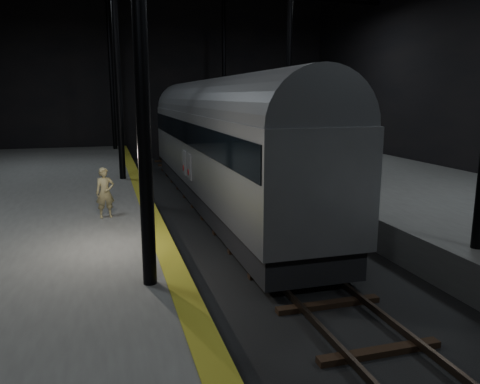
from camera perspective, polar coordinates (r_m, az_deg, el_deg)
name	(u,v)px	position (r m, az deg, el deg)	size (l,w,h in m)	color
ground	(267,250)	(14.08, 3.33, -7.08)	(44.00, 44.00, 0.00)	black
platform_right	(475,216)	(17.83, 26.74, -2.65)	(9.00, 43.80, 1.00)	#4F4F4D
tactile_strip	(156,226)	(13.10, -10.18, -4.09)	(0.50, 43.80, 0.01)	olive
track	(267,248)	(14.06, 3.33, -6.82)	(2.40, 43.00, 0.24)	#3F3328
train	(219,138)	(19.09, -2.55, 6.61)	(2.86, 19.06, 5.09)	#93959A
woman	(105,193)	(14.20, -16.13, -0.09)	(0.54, 0.35, 1.48)	#998C5D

